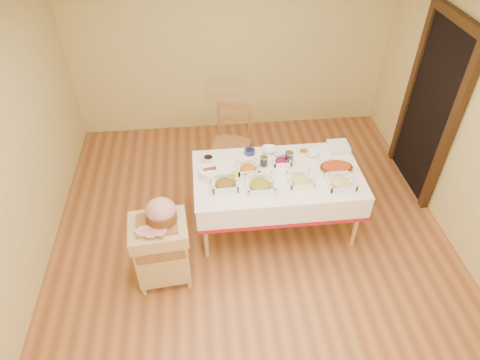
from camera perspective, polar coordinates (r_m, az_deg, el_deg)
The scene contains 23 objects.
room_shell at distance 4.03m, azimuth 2.02°, elevation 3.81°, with size 5.00×5.00×5.00m.
doorway at distance 5.54m, azimuth 24.11°, elevation 8.88°, with size 0.09×1.10×2.20m.
dining_table at distance 4.74m, azimuth 4.93°, elevation -0.65°, with size 1.82×1.02×0.76m.
butcher_cart at distance 4.35m, azimuth -10.44°, elevation -8.93°, with size 0.58×0.50×0.78m.
dining_chair at distance 5.48m, azimuth -1.10°, elevation 5.01°, with size 0.57×0.56×1.03m.
ham_on_board at distance 4.05m, azimuth -10.59°, elevation -4.38°, with size 0.41×0.39×0.27m.
serving_dish_a at distance 4.44m, azimuth -2.02°, elevation -0.50°, with size 0.27×0.27×0.12m.
serving_dish_b at distance 4.42m, azimuth 2.72°, elevation -0.65°, with size 0.29×0.29×0.12m.
serving_dish_c at distance 4.53m, azimuth 8.07°, elevation -0.03°, with size 0.25×0.25×0.10m.
serving_dish_d at distance 4.58m, azimuth 13.25°, elevation -0.29°, with size 0.28×0.28×0.10m.
serving_dish_e at distance 4.63m, azimuth 1.07°, elevation 1.56°, with size 0.24×0.23×0.11m.
serving_dish_f at distance 4.77m, azimuth 5.56°, elevation 2.55°, with size 0.20×0.19×0.09m.
small_bowl_left at distance 4.78m, azimuth -4.27°, elevation 2.83°, with size 0.12×0.12×0.06m.
small_bowl_mid at distance 4.89m, azimuth 1.31°, elevation 3.84°, with size 0.12×0.12×0.05m.
small_bowl_right at distance 4.92m, azimuth 8.48°, elevation 3.63°, with size 0.12×0.12×0.06m.
bowl_white_imported at distance 4.94m, azimuth 3.91°, elevation 4.03°, with size 0.17×0.17×0.04m, color white.
bowl_small_imported at distance 4.94m, azimuth 9.61°, elevation 3.52°, with size 0.15×0.15×0.05m, color white.
preserve_jar_left at distance 4.71m, azimuth 3.19°, elevation 2.47°, with size 0.09×0.09×0.11m.
preserve_jar_right at distance 4.78m, azimuth 6.54°, elevation 3.00°, with size 0.10×0.10×0.12m.
mustard_bottle at distance 4.46m, azimuth -0.74°, elevation 0.41°, with size 0.05×0.05×0.17m.
bread_basket at distance 4.57m, azimuth -4.02°, elevation 1.00°, with size 0.23×0.23×0.10m.
plate_stack at distance 5.08m, azimuth 13.00°, elevation 4.36°, with size 0.23×0.23×0.07m.
brass_platter at distance 4.78m, azimuth 12.72°, elevation 1.61°, with size 0.36×0.26×0.05m.
Camera 1 is at (-0.49, -3.20, 3.70)m, focal length 32.00 mm.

